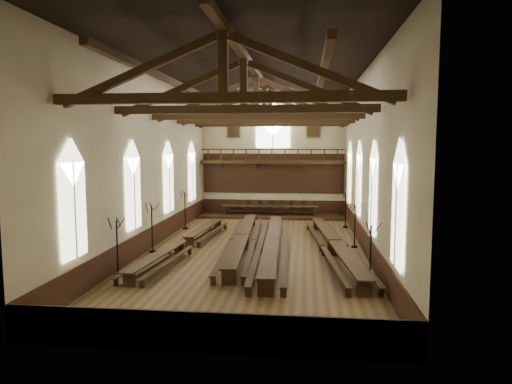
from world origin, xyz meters
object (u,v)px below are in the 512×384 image
candelabrum_right_near (370,263)px  candelabrum_right_far (345,217)px  refectory_row_a (185,242)px  refectory_row_c (272,242)px  dais (269,216)px  candelabrum_right_mid (355,234)px  candelabrum_left_near (118,259)px  candelabrum_left_mid (152,237)px  high_table (269,207)px  candelabrum_left_far (185,217)px  refectory_row_b (242,238)px  refectory_row_d (334,244)px

candelabrum_right_near → candelabrum_right_far: 12.57m
refectory_row_a → refectory_row_c: bearing=-0.0°
dais → candelabrum_right_mid: bearing=-61.3°
candelabrum_left_near → refectory_row_c: bearing=38.4°
refectory_row_c → candelabrum_left_mid: candelabrum_left_mid is taller
refectory_row_c → high_table: size_ratio=1.93×
candelabrum_left_mid → candelabrum_left_far: size_ratio=1.02×
refectory_row_b → dais: bearing=86.5°
refectory_row_a → refectory_row_b: refectory_row_b is taller
candelabrum_right_mid → refectory_row_a: bearing=-169.0°
dais → high_table: 0.72m
refectory_row_a → candelabrum_left_near: size_ratio=5.17×
candelabrum_right_mid → candelabrum_right_far: bearing=90.0°
candelabrum_right_mid → candelabrum_left_far: bearing=158.0°
high_table → candelabrum_right_far: candelabrum_right_far is taller
refectory_row_c → candelabrum_left_far: size_ratio=5.57×
candelabrum_right_near → candelabrum_right_far: bearing=90.0°
candelabrum_right_far → candelabrum_right_mid: bearing=-90.0°
dais → candelabrum_left_far: (-5.40, -5.93, 0.73)m
candelabrum_left_near → candelabrum_right_far: bearing=50.0°
refectory_row_b → candelabrum_left_far: bearing=132.3°
refectory_row_b → refectory_row_d: size_ratio=1.00×
candelabrum_left_mid → candelabrum_right_far: (11.10, 8.60, -0.05)m
refectory_row_c → candelabrum_left_near: size_ratio=5.62×
refectory_row_b → refectory_row_c: refectory_row_c is taller
candelabrum_left_near → candelabrum_right_near: size_ratio=1.05×
candelabrum_right_far → candelabrum_left_near: bearing=-130.0°
refectory_row_d → candelabrum_left_far: candelabrum_left_far is taller
refectory_row_d → candelabrum_left_far: 11.61m
candelabrum_left_far → candelabrum_left_mid: bearing=-90.0°
refectory_row_b → refectory_row_c: (1.80, -1.13, 0.03)m
refectory_row_a → refectory_row_b: size_ratio=0.94×
candelabrum_right_near → candelabrum_right_far: candelabrum_right_far is taller
candelabrum_left_near → refectory_row_d: bearing=28.4°
candelabrum_left_far → refectory_row_b: bearing=-47.7°
candelabrum_left_mid → candelabrum_right_far: 14.04m
refectory_row_b → candelabrum_left_near: bearing=-126.9°
high_table → refectory_row_c: bearing=-84.7°
candelabrum_right_near → candelabrum_left_mid: bearing=160.3°
candelabrum_right_near → candelabrum_right_far: (0.00, 12.57, 0.02)m
dais → candelabrum_left_near: candelabrum_left_near is taller
refectory_row_b → high_table: (0.67, 11.13, 0.24)m
candelabrum_left_mid → candelabrum_right_far: bearing=37.8°
refectory_row_d → candelabrum_left_near: size_ratio=5.46×
candelabrum_right_near → refectory_row_d: bearing=105.2°
refectory_row_b → refectory_row_c: size_ratio=0.98×
refectory_row_a → high_table: bearing=73.1°
refectory_row_c → candelabrum_right_near: (4.58, -4.52, 0.18)m
candelabrum_left_far → refectory_row_c: bearing=-44.1°
refectory_row_b → high_table: 11.15m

